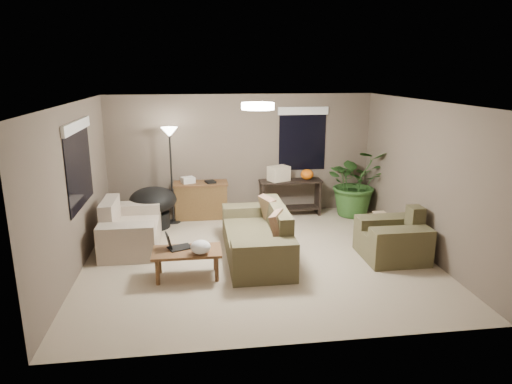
{
  "coord_description": "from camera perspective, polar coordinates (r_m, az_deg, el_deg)",
  "views": [
    {
      "loc": [
        -0.97,
        -6.88,
        2.96
      ],
      "look_at": [
        0.0,
        0.2,
        1.05
      ],
      "focal_mm": 32.0,
      "sensor_mm": 36.0,
      "label": 1
    }
  ],
  "objects": [
    {
      "name": "room_shell",
      "position": [
        7.16,
        0.22,
        1.14
      ],
      "size": [
        5.5,
        5.5,
        5.5
      ],
      "color": "tan",
      "rests_on": "ground"
    },
    {
      "name": "main_sofa",
      "position": [
        7.49,
        0.31,
        -5.89
      ],
      "size": [
        0.95,
        2.2,
        0.85
      ],
      "color": "#4C462E",
      "rests_on": "ground"
    },
    {
      "name": "throw_pillows",
      "position": [
        7.41,
        2.28,
        -3.22
      ],
      "size": [
        0.4,
        1.4,
        0.47
      ],
      "color": "#8C7251",
      "rests_on": "main_sofa"
    },
    {
      "name": "loveseat",
      "position": [
        8.17,
        -15.52,
        -4.62
      ],
      "size": [
        0.9,
        1.6,
        0.85
      ],
      "color": "beige",
      "rests_on": "ground"
    },
    {
      "name": "armchair",
      "position": [
        7.75,
        16.74,
        -5.78
      ],
      "size": [
        0.95,
        1.0,
        0.85
      ],
      "color": "brown",
      "rests_on": "ground"
    },
    {
      "name": "coffee_table",
      "position": [
        6.8,
        -8.62,
        -7.71
      ],
      "size": [
        1.0,
        0.55,
        0.42
      ],
      "color": "brown",
      "rests_on": "ground"
    },
    {
      "name": "laptop",
      "position": [
        6.85,
        -10.06,
        -6.49
      ],
      "size": [
        0.41,
        0.34,
        0.24
      ],
      "color": "black",
      "rests_on": "coffee_table"
    },
    {
      "name": "plastic_bag",
      "position": [
        6.6,
        -6.94,
        -6.84
      ],
      "size": [
        0.36,
        0.34,
        0.2
      ],
      "primitive_type": "ellipsoid",
      "rotation": [
        0.0,
        0.0,
        0.35
      ],
      "color": "white",
      "rests_on": "coffee_table"
    },
    {
      "name": "desk",
      "position": [
        9.46,
        -6.89,
        -1.0
      ],
      "size": [
        1.1,
        0.5,
        0.75
      ],
      "color": "brown",
      "rests_on": "ground"
    },
    {
      "name": "desk_papers",
      "position": [
        9.34,
        -7.92,
        1.45
      ],
      "size": [
        0.72,
        0.32,
        0.12
      ],
      "color": "silver",
      "rests_on": "desk"
    },
    {
      "name": "console_table",
      "position": [
        9.6,
        4.3,
        -0.33
      ],
      "size": [
        1.3,
        0.4,
        0.75
      ],
      "color": "black",
      "rests_on": "ground"
    },
    {
      "name": "pumpkin",
      "position": [
        9.57,
        6.4,
        2.19
      ],
      "size": [
        0.28,
        0.28,
        0.22
      ],
      "primitive_type": "ellipsoid",
      "rotation": [
        0.0,
        0.0,
        0.06
      ],
      "color": "orange",
      "rests_on": "console_table"
    },
    {
      "name": "cardboard_box",
      "position": [
        9.44,
        2.86,
        2.33
      ],
      "size": [
        0.49,
        0.44,
        0.3
      ],
      "primitive_type": "cube",
      "rotation": [
        0.0,
        0.0,
        0.43
      ],
      "color": "beige",
      "rests_on": "console_table"
    },
    {
      "name": "papasan_chair",
      "position": [
        9.01,
        -12.71,
        -1.5
      ],
      "size": [
        1.12,
        1.12,
        0.8
      ],
      "color": "black",
      "rests_on": "ground"
    },
    {
      "name": "floor_lamp",
      "position": [
        8.98,
        -10.71,
        5.97
      ],
      "size": [
        0.32,
        0.32,
        1.91
      ],
      "color": "black",
      "rests_on": "ground"
    },
    {
      "name": "ceiling_fixture",
      "position": [
        6.97,
        0.23,
        10.68
      ],
      "size": [
        0.5,
        0.5,
        0.1
      ],
      "primitive_type": "cylinder",
      "color": "white",
      "rests_on": "room_shell"
    },
    {
      "name": "houseplant",
      "position": [
        9.75,
        12.34,
        0.33
      ],
      "size": [
        1.28,
        1.43,
        1.11
      ],
      "primitive_type": "imported",
      "color": "#2D5923",
      "rests_on": "ground"
    },
    {
      "name": "cat_scratching_post",
      "position": [
        8.54,
        15.14,
        -4.34
      ],
      "size": [
        0.32,
        0.32,
        0.5
      ],
      "color": "tan",
      "rests_on": "ground"
    },
    {
      "name": "window_left",
      "position": [
        7.49,
        -21.35,
        4.9
      ],
      "size": [
        0.05,
        1.56,
        1.33
      ],
      "color": "black",
      "rests_on": "room_shell"
    },
    {
      "name": "window_back",
      "position": [
        9.7,
        5.85,
        7.93
      ],
      "size": [
        1.06,
        0.05,
        1.33
      ],
      "color": "black",
      "rests_on": "room_shell"
    }
  ]
}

